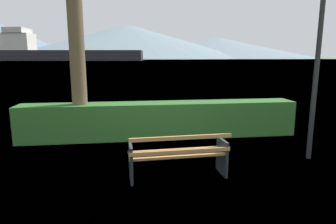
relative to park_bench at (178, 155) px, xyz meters
name	(u,v)px	position (x,y,z in m)	size (l,w,h in m)	color
ground_plane	(177,176)	(0.00, 0.06, -0.43)	(1400.00, 1400.00, 0.00)	#4C6B33
water_surface	(129,60)	(0.00, 307.06, -0.43)	(620.00, 620.00, 0.00)	slate
park_bench	(178,155)	(0.00, 0.00, 0.00)	(1.83, 0.65, 0.87)	#A0703F
hedge_row	(161,120)	(0.00, 2.83, 0.06)	(7.56, 0.77, 0.97)	#285B23
lamp_post	(320,31)	(3.04, 0.64, 2.29)	(0.30, 0.30, 4.04)	black
cargo_ship_large	(56,52)	(-50.02, 206.02, 5.69)	(104.08, 29.71, 21.88)	#232328
distant_hills	(82,40)	(-83.88, 552.78, 33.82)	(853.30, 446.77, 86.45)	slate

